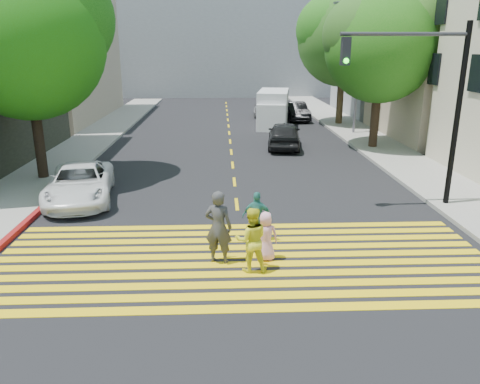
{
  "coord_description": "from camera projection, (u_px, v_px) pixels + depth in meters",
  "views": [
    {
      "loc": [
        -0.53,
        -10.26,
        5.51
      ],
      "look_at": [
        0.0,
        3.0,
        1.4
      ],
      "focal_mm": 35.0,
      "sensor_mm": 36.0,
      "label": 1
    }
  ],
  "objects": [
    {
      "name": "pedestrian_child",
      "position": [
        266.0,
        236.0,
        12.49
      ],
      "size": [
        0.7,
        0.49,
        1.36
      ],
      "primitive_type": "imported",
      "rotation": [
        0.0,
        0.0,
        3.22
      ],
      "color": "#EFA1B7",
      "rests_on": "ground"
    },
    {
      "name": "curb_red",
      "position": [
        46.0,
        205.0,
        16.88
      ],
      "size": [
        0.2,
        8.0,
        0.16
      ],
      "primitive_type": "cube",
      "color": "maroon",
      "rests_on": "ground"
    },
    {
      "name": "traffic_signal",
      "position": [
        427.0,
        91.0,
        15.64
      ],
      "size": [
        4.33,
        0.4,
        6.35
      ],
      "rotation": [
        0.0,
        0.0,
        0.02
      ],
      "color": "black",
      "rests_on": "ground"
    },
    {
      "name": "building_left_tan",
      "position": [
        20.0,
        54.0,
        36.07
      ],
      "size": [
        12.0,
        16.0,
        10.0
      ],
      "primitive_type": "cube",
      "color": "tan",
      "rests_on": "ground"
    },
    {
      "name": "lane_line",
      "position": [
        229.0,
        129.0,
        32.92
      ],
      "size": [
        0.12,
        34.4,
        0.01
      ],
      "color": "yellow",
      "rests_on": "ground"
    },
    {
      "name": "sidewalk_right",
      "position": [
        383.0,
        149.0,
        26.06
      ],
      "size": [
        3.0,
        60.0,
        0.15
      ],
      "primitive_type": "cube",
      "color": "gray",
      "rests_on": "ground"
    },
    {
      "name": "pedestrian_extra",
      "position": [
        257.0,
        217.0,
        13.75
      ],
      "size": [
        0.93,
        0.5,
        1.5
      ],
      "primitive_type": "imported",
      "rotation": [
        0.0,
        0.0,
        2.98
      ],
      "color": "teal",
      "rests_on": "ground"
    },
    {
      "name": "pedestrian_woman",
      "position": [
        251.0,
        240.0,
        11.82
      ],
      "size": [
        0.86,
        0.69,
        1.71
      ],
      "primitive_type": "imported",
      "rotation": [
        0.0,
        0.0,
        3.19
      ],
      "color": "yellow",
      "rests_on": "ground"
    },
    {
      "name": "silver_car",
      "position": [
        264.0,
        109.0,
        39.0
      ],
      "size": [
        2.13,
        4.38,
        1.23
      ],
      "primitive_type": "imported",
      "rotation": [
        0.0,
        0.0,
        3.04
      ],
      "color": "#A0A0A1",
      "rests_on": "ground"
    },
    {
      "name": "crosswalk",
      "position": [
        243.0,
        260.0,
        12.66
      ],
      "size": [
        13.4,
        5.3,
        0.01
      ],
      "color": "yellow",
      "rests_on": "ground"
    },
    {
      "name": "white_sedan",
      "position": [
        80.0,
        183.0,
        17.38
      ],
      "size": [
        3.02,
        5.18,
        1.36
      ],
      "primitive_type": "imported",
      "rotation": [
        0.0,
        0.0,
        0.17
      ],
      "color": "white",
      "rests_on": "ground"
    },
    {
      "name": "dark_car_parked",
      "position": [
        296.0,
        111.0,
        36.78
      ],
      "size": [
        1.81,
        4.42,
        1.43
      ],
      "primitive_type": "imported",
      "rotation": [
        0.0,
        0.0,
        0.07
      ],
      "color": "black",
      "rests_on": "ground"
    },
    {
      "name": "pedestrian_man",
      "position": [
        218.0,
        227.0,
        12.26
      ],
      "size": [
        0.83,
        0.66,
        2.0
      ],
      "primitive_type": "imported",
      "rotation": [
        0.0,
        0.0,
        2.87
      ],
      "color": "#3A3A3A",
      "rests_on": "ground"
    },
    {
      "name": "tree_left",
      "position": [
        28.0,
        33.0,
        18.59
      ],
      "size": [
        8.08,
        8.01,
        9.01
      ],
      "rotation": [
        0.0,
        0.0,
        0.36
      ],
      "color": "black",
      "rests_on": "ground"
    },
    {
      "name": "white_van",
      "position": [
        273.0,
        110.0,
        33.77
      ],
      "size": [
        2.85,
        5.66,
        2.55
      ],
      "rotation": [
        0.0,
        0.0,
        -0.17
      ],
      "color": "white",
      "rests_on": "ground"
    },
    {
      "name": "tree_right_far",
      "position": [
        345.0,
        34.0,
        32.88
      ],
      "size": [
        7.31,
        6.68,
        9.5
      ],
      "rotation": [
        0.0,
        0.0,
        -0.02
      ],
      "color": "#31251C",
      "rests_on": "ground"
    },
    {
      "name": "ground",
      "position": [
        245.0,
        283.0,
        11.44
      ],
      "size": [
        120.0,
        120.0,
        0.0
      ],
      "primitive_type": "plane",
      "color": "black"
    },
    {
      "name": "tree_right_near",
      "position": [
        383.0,
        40.0,
        24.86
      ],
      "size": [
        7.37,
        6.99,
        8.7
      ],
      "rotation": [
        0.0,
        0.0,
        -0.19
      ],
      "color": "black",
      "rests_on": "ground"
    },
    {
      "name": "building_right_grey",
      "position": [
        406.0,
        54.0,
        39.18
      ],
      "size": [
        10.0,
        10.0,
        10.0
      ],
      "primitive_type": "cube",
      "color": "gray",
      "rests_on": "ground"
    },
    {
      "name": "street_lamp",
      "position": [
        356.0,
        60.0,
        29.51
      ],
      "size": [
        1.89,
        0.3,
        8.33
      ],
      "rotation": [
        0.0,
        0.0,
        0.07
      ],
      "color": "slate",
      "rests_on": "ground"
    },
    {
      "name": "sidewalk_left",
      "position": [
        105.0,
        130.0,
        32.09
      ],
      "size": [
        3.0,
        40.0,
        0.15
      ],
      "primitive_type": "cube",
      "color": "gray",
      "rests_on": "ground"
    },
    {
      "name": "building_right_tan",
      "position": [
        473.0,
        56.0,
        28.68
      ],
      "size": [
        10.0,
        10.0,
        10.0
      ],
      "primitive_type": "cube",
      "color": "tan",
      "rests_on": "ground"
    },
    {
      "name": "backdrop_block",
      "position": [
        225.0,
        43.0,
        55.49
      ],
      "size": [
        30.0,
        8.0,
        12.0
      ],
      "primitive_type": "cube",
      "color": "gray",
      "rests_on": "ground"
    },
    {
      "name": "dark_car_near",
      "position": [
        284.0,
        135.0,
        26.61
      ],
      "size": [
        2.31,
        4.63,
        1.52
      ],
      "primitive_type": "imported",
      "rotation": [
        0.0,
        0.0,
        3.02
      ],
      "color": "black",
      "rests_on": "ground"
    }
  ]
}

